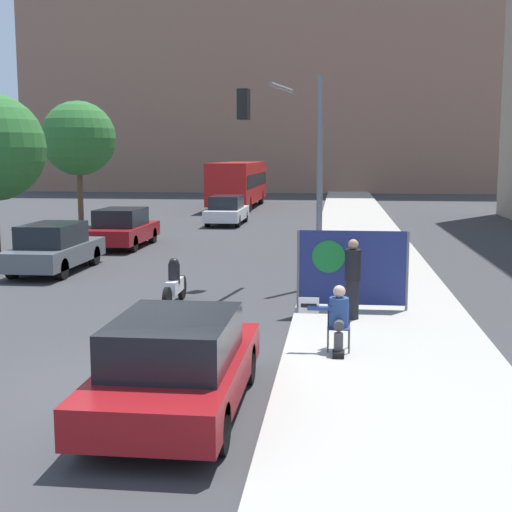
% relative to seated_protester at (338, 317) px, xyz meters
% --- Properties ---
extents(ground_plane, '(160.00, 160.00, 0.00)m').
position_rel_seated_protester_xyz_m(ground_plane, '(-3.13, -1.95, -0.79)').
color(ground_plane, '#38383A').
extents(sidewalk_curb, '(3.80, 90.00, 0.18)m').
position_rel_seated_protester_xyz_m(sidewalk_curb, '(0.95, 13.05, -0.70)').
color(sidewalk_curb, '#A8A399').
rests_on(sidewalk_curb, ground_plane).
extents(building_backdrop_far, '(52.00, 12.00, 33.73)m').
position_rel_seated_protester_xyz_m(building_backdrop_far, '(-5.13, 61.37, 16.08)').
color(building_backdrop_far, '#936B56').
rests_on(building_backdrop_far, ground_plane).
extents(seated_protester, '(0.91, 0.77, 1.16)m').
position_rel_seated_protester_xyz_m(seated_protester, '(0.00, 0.00, 0.00)').
color(seated_protester, '#474C56').
rests_on(seated_protester, sidewalk_curb).
extents(jogger_on_sidewalk, '(0.34, 0.34, 1.69)m').
position_rel_seated_protester_xyz_m(jogger_on_sidewalk, '(0.30, 2.55, 0.25)').
color(jogger_on_sidewalk, black).
rests_on(jogger_on_sidewalk, sidewalk_curb).
extents(protest_banner, '(2.47, 0.06, 1.77)m').
position_rel_seated_protester_xyz_m(protest_banner, '(0.30, 3.51, 0.33)').
color(protest_banner, slate).
rests_on(protest_banner, sidewalk_curb).
extents(traffic_light_pole, '(2.38, 2.15, 5.53)m').
position_rel_seated_protester_xyz_m(traffic_light_pole, '(-1.34, 7.28, 3.08)').
color(traffic_light_pole, slate).
rests_on(traffic_light_pole, sidewalk_curb).
extents(parked_car_curbside, '(1.84, 4.38, 1.41)m').
position_rel_seated_protester_xyz_m(parked_car_curbside, '(-2.24, -2.84, -0.08)').
color(parked_car_curbside, maroon).
rests_on(parked_car_curbside, ground_plane).
extents(car_on_road_nearest, '(1.72, 4.53, 1.52)m').
position_rel_seated_protester_xyz_m(car_on_road_nearest, '(-8.75, 8.73, -0.04)').
color(car_on_road_nearest, '#565B60').
rests_on(car_on_road_nearest, ground_plane).
extents(car_on_road_midblock, '(1.86, 4.53, 1.54)m').
position_rel_seated_protester_xyz_m(car_on_road_midblock, '(-8.43, 14.75, -0.03)').
color(car_on_road_midblock, maroon).
rests_on(car_on_road_midblock, ground_plane).
extents(car_on_road_distant, '(1.76, 4.67, 1.51)m').
position_rel_seated_protester_xyz_m(car_on_road_distant, '(-5.77, 24.31, -0.04)').
color(car_on_road_distant, silver).
rests_on(car_on_road_distant, ground_plane).
extents(city_bus_on_road, '(2.60, 11.93, 3.10)m').
position_rel_seated_protester_xyz_m(city_bus_on_road, '(-6.81, 36.23, 1.00)').
color(city_bus_on_road, red).
rests_on(city_bus_on_road, ground_plane).
extents(motorcycle_on_road, '(0.28, 2.19, 1.17)m').
position_rel_seated_protester_xyz_m(motorcycle_on_road, '(-3.91, 4.23, -0.28)').
color(motorcycle_on_road, white).
rests_on(motorcycle_on_road, ground_plane).
extents(street_tree_midblock, '(3.75, 3.75, 6.32)m').
position_rel_seated_protester_xyz_m(street_tree_midblock, '(-13.12, 22.89, 3.64)').
color(street_tree_midblock, brown).
rests_on(street_tree_midblock, ground_plane).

